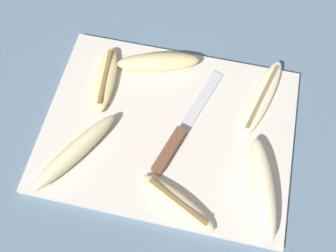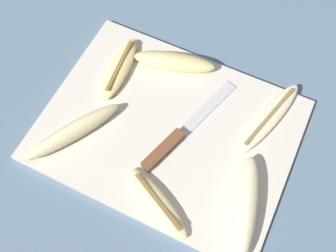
{
  "view_description": "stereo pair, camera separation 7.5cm",
  "coord_description": "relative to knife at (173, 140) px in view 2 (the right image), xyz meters",
  "views": [
    {
      "loc": [
        0.07,
        -0.32,
        0.7
      ],
      "look_at": [
        0.0,
        0.0,
        0.02
      ],
      "focal_mm": 42.0,
      "sensor_mm": 36.0,
      "label": 1
    },
    {
      "loc": [
        0.14,
        -0.29,
        0.7
      ],
      "look_at": [
        0.0,
        0.0,
        0.02
      ],
      "focal_mm": 42.0,
      "sensor_mm": 36.0,
      "label": 2
    }
  ],
  "objects": [
    {
      "name": "banana_ripe_center",
      "position": [
        0.03,
        -0.12,
        0.0
      ],
      "size": [
        0.16,
        0.1,
        0.02
      ],
      "rotation": [
        0.0,
        0.0,
        4.26
      ],
      "color": "beige",
      "rests_on": "cutting_board"
    },
    {
      "name": "knife",
      "position": [
        0.0,
        0.0,
        0.0
      ],
      "size": [
        0.1,
        0.25,
        0.02
      ],
      "rotation": [
        0.0,
        0.0,
        -0.31
      ],
      "color": "brown",
      "rests_on": "cutting_board"
    },
    {
      "name": "banana_golden_short",
      "position": [
        -0.17,
        0.1,
        0.0
      ],
      "size": [
        0.06,
        0.16,
        0.02
      ],
      "rotation": [
        0.0,
        0.0,
        0.1
      ],
      "color": "#EDD689",
      "rests_on": "cutting_board"
    },
    {
      "name": "ground_plane",
      "position": [
        -0.02,
        0.02,
        -0.02
      ],
      "size": [
        4.0,
        4.0,
        0.0
      ],
      "primitive_type": "plane",
      "color": "slate"
    },
    {
      "name": "banana_bright_far",
      "position": [
        0.15,
        0.12,
        0.0
      ],
      "size": [
        0.09,
        0.2,
        0.02
      ],
      "rotation": [
        0.0,
        0.0,
        2.87
      ],
      "color": "beige",
      "rests_on": "cutting_board"
    },
    {
      "name": "banana_soft_right",
      "position": [
        -0.18,
        -0.07,
        0.01
      ],
      "size": [
        0.13,
        0.19,
        0.04
      ],
      "rotation": [
        0.0,
        0.0,
        2.62
      ],
      "color": "beige",
      "rests_on": "cutting_board"
    },
    {
      "name": "cutting_board",
      "position": [
        -0.02,
        0.02,
        -0.01
      ],
      "size": [
        0.48,
        0.36,
        0.01
      ],
      "color": "beige",
      "rests_on": "ground_plane"
    },
    {
      "name": "banana_pale_long",
      "position": [
        0.17,
        -0.06,
        0.01
      ],
      "size": [
        0.09,
        0.19,
        0.04
      ],
      "rotation": [
        0.0,
        0.0,
        0.24
      ],
      "color": "beige",
      "rests_on": "cutting_board"
    },
    {
      "name": "banana_spotted_left",
      "position": [
        -0.07,
        0.16,
        0.01
      ],
      "size": [
        0.17,
        0.09,
        0.03
      ],
      "rotation": [
        0.0,
        0.0,
        1.85
      ],
      "color": "#DBC684",
      "rests_on": "cutting_board"
    }
  ]
}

